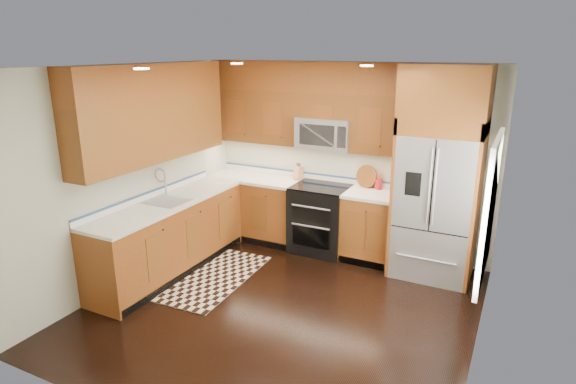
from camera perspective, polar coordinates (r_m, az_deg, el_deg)
The scene contains 16 objects.
ground at distance 5.49m, azimuth -0.78°, elevation -13.57°, with size 4.00×4.00×0.00m, color black.
wall_back at distance 6.74m, azimuth 7.04°, elevation 4.02°, with size 4.00×0.02×2.60m, color #B1B5A3.
wall_left at distance 6.12m, azimuth -17.72°, elevation 2.01°, with size 0.02×4.00×2.60m, color #B1B5A3.
wall_right at distance 4.46m, azimuth 22.68°, elevation -3.90°, with size 0.02×4.00×2.60m, color #B1B5A3.
window at distance 4.62m, azimuth 22.75°, elevation -1.90°, with size 0.04×1.10×1.30m.
base_cabinets at distance 6.57m, azimuth -6.75°, elevation -4.07°, with size 2.85×3.00×0.90m.
countertop at distance 6.44m, azimuth -5.27°, elevation -0.05°, with size 2.86×3.01×0.04m.
upper_cabinets at distance 6.30m, azimuth -5.67°, elevation 9.86°, with size 2.85×3.00×1.15m.
range at distance 6.76m, azimuth 3.84°, elevation -3.19°, with size 0.76×0.67×0.95m.
microwave at distance 6.57m, azimuth 4.48°, elevation 6.96°, with size 0.76×0.40×0.42m.
refrigerator at distance 6.08m, azimuth 17.43°, elevation 2.00°, with size 0.98×0.75×2.60m.
sink_faucet at distance 6.18m, azimuth -14.25°, elevation -0.51°, with size 0.54×0.44×0.37m.
rug at distance 6.25m, azimuth -9.39°, elevation -9.77°, with size 0.97×1.62×0.01m, color black.
knife_block at distance 6.95m, azimuth 1.25°, elevation 2.31°, with size 0.11×0.14×0.24m.
utensil_crock at distance 6.57m, azimuth 10.69°, elevation 1.20°, with size 0.11×0.11×0.30m.
cutting_board at distance 6.66m, azimuth 9.24°, elevation 0.66°, with size 0.31×0.31×0.02m, color brown.
Camera 1 is at (2.19, -4.20, 2.78)m, focal length 30.00 mm.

